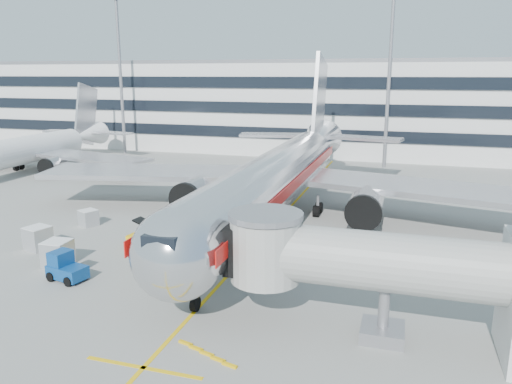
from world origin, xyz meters
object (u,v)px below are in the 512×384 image
(cargo_container_right, at_px, (88,218))
(cargo_container_front, at_px, (58,253))
(main_jet, at_px, (280,175))
(belt_loader, at_px, (155,240))
(cargo_container_left, at_px, (38,238))
(ramp_worker, at_px, (150,255))
(baggage_tug, at_px, (65,268))

(cargo_container_right, bearing_deg, cargo_container_front, -67.28)
(main_jet, distance_m, belt_loader, 13.49)
(cargo_container_left, bearing_deg, cargo_container_front, -33.34)
(main_jet, xyz_separation_m, cargo_container_front, (-12.22, -16.08, -3.31))
(main_jet, relative_size, ramp_worker, 26.59)
(belt_loader, bearing_deg, main_jet, 55.49)
(main_jet, bearing_deg, cargo_container_right, -155.74)
(cargo_container_right, distance_m, cargo_container_front, 9.65)
(main_jet, relative_size, cargo_container_front, 27.72)
(main_jet, relative_size, cargo_container_right, 28.09)
(baggage_tug, height_order, ramp_worker, baggage_tug)
(ramp_worker, bearing_deg, main_jet, 50.04)
(cargo_container_front, relative_size, ramp_worker, 0.96)
(cargo_container_left, bearing_deg, cargo_container_right, 89.50)
(belt_loader, bearing_deg, cargo_container_right, 157.61)
(cargo_container_front, bearing_deg, baggage_tug, -42.58)
(cargo_container_left, relative_size, ramp_worker, 1.07)
(cargo_container_right, height_order, ramp_worker, ramp_worker)
(main_jet, distance_m, ramp_worker, 16.03)
(belt_loader, relative_size, cargo_container_right, 2.64)
(belt_loader, height_order, ramp_worker, belt_loader)
(main_jet, height_order, cargo_container_front, main_jet)
(belt_loader, height_order, cargo_container_left, belt_loader)
(belt_loader, relative_size, baggage_tug, 1.70)
(cargo_container_right, xyz_separation_m, ramp_worker, (10.31, -7.46, 0.23))
(cargo_container_right, height_order, cargo_container_front, cargo_container_front)
(belt_loader, distance_m, baggage_tug, 7.83)
(main_jet, bearing_deg, baggage_tug, -119.12)
(cargo_container_left, relative_size, cargo_container_right, 1.13)
(cargo_container_left, xyz_separation_m, cargo_container_front, (3.78, -2.49, 0.03))
(cargo_container_left, bearing_deg, belt_loader, 18.44)
(main_jet, bearing_deg, cargo_container_left, -139.64)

